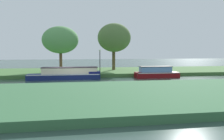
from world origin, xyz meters
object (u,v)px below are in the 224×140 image
at_px(willow_tree_left, 60,40).
at_px(willow_tree_centre, 114,38).
at_px(maroon_barge, 156,73).
at_px(navy_narrowboat, 67,74).
at_px(lamp_post, 100,58).
at_px(mooring_post_near, 81,71).

distance_m(willow_tree_left, willow_tree_centre, 6.96).
height_order(maroon_barge, navy_narrowboat, navy_narrowboat).
xyz_separation_m(willow_tree_centre, lamp_post, (-2.25, -3.11, -2.55)).
relative_size(willow_tree_left, mooring_post_near, 9.58).
bearing_deg(lamp_post, willow_tree_left, 150.12).
bearing_deg(maroon_barge, willow_tree_centre, 122.20).
bearing_deg(mooring_post_near, willow_tree_centre, 44.25).
relative_size(navy_narrowboat, lamp_post, 2.71).
relative_size(navy_narrowboat, willow_tree_centre, 1.19).
xyz_separation_m(maroon_barge, navy_narrowboat, (-9.66, -0.00, 0.01)).
relative_size(maroon_barge, willow_tree_centre, 0.77).
bearing_deg(mooring_post_near, lamp_post, 29.46).
distance_m(navy_narrowboat, willow_tree_centre, 9.33).
xyz_separation_m(maroon_barge, willow_tree_left, (-10.64, 5.46, 3.77)).
bearing_deg(navy_narrowboat, mooring_post_near, 45.48).
bearing_deg(maroon_barge, willow_tree_left, 152.82).
bearing_deg(lamp_post, willow_tree_centre, 54.09).
distance_m(navy_narrowboat, lamp_post, 4.89).
distance_m(willow_tree_left, mooring_post_near, 5.89).
bearing_deg(mooring_post_near, willow_tree_left, 121.84).
bearing_deg(willow_tree_centre, mooring_post_near, -135.75).
height_order(willow_tree_centre, lamp_post, willow_tree_centre).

